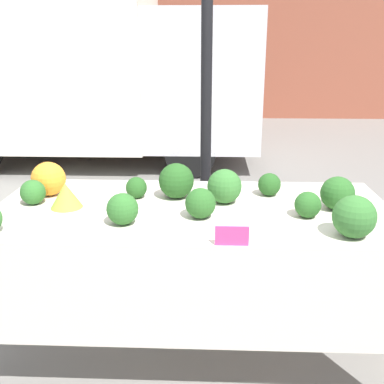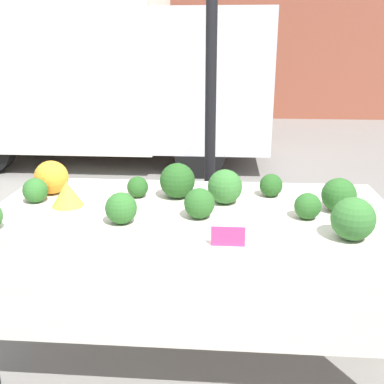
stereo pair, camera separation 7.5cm
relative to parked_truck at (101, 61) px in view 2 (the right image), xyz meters
name	(u,v)px [view 2 (the right image)]	position (x,y,z in m)	size (l,w,h in m)	color
ground_plane	(192,349)	(1.60, -4.29, -1.39)	(40.00, 40.00, 0.00)	gray
tent_pole	(211,105)	(1.66, -3.51, -0.15)	(0.07, 0.07, 2.48)	black
parked_truck	(101,61)	(0.00, 0.00, 0.00)	(4.26, 2.10, 2.70)	silver
market_table	(191,231)	(1.60, -4.35, -0.65)	(1.97, 0.90, 0.84)	beige
orange_cauliflower	(51,177)	(0.83, -4.12, -0.46)	(0.18, 0.18, 0.18)	orange
romanesco_head	(67,194)	(0.98, -4.31, -0.49)	(0.16, 0.16, 0.13)	#93B238
broccoli_head_0	(121,208)	(1.30, -4.52, -0.48)	(0.14, 0.14, 0.14)	#2D6628
broccoli_head_1	(339,195)	(2.30, -4.29, -0.47)	(0.16, 0.16, 0.16)	#285B23
broccoli_head_2	(199,203)	(1.64, -4.42, -0.48)	(0.14, 0.14, 0.14)	#285B23
broccoli_head_3	(271,185)	(2.00, -4.08, -0.49)	(0.12, 0.12, 0.12)	#23511E
broccoli_head_4	(308,206)	(2.14, -4.40, -0.49)	(0.12, 0.12, 0.12)	#285B23
broccoli_head_5	(177,181)	(1.51, -4.14, -0.46)	(0.18, 0.18, 0.18)	#23511E
broccoli_head_6	(138,187)	(1.30, -4.15, -0.49)	(0.11, 0.11, 0.11)	#23511E
broccoli_head_8	(225,187)	(1.76, -4.21, -0.46)	(0.17, 0.17, 0.17)	#336B2D
broccoli_head_9	(353,219)	(2.28, -4.62, -0.46)	(0.18, 0.18, 0.18)	#336B2D
broccoli_head_10	(35,190)	(0.80, -4.27, -0.49)	(0.13, 0.13, 0.13)	#2D6628
price_sign	(228,236)	(1.77, -4.72, -0.51)	(0.14, 0.01, 0.08)	#E53D84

